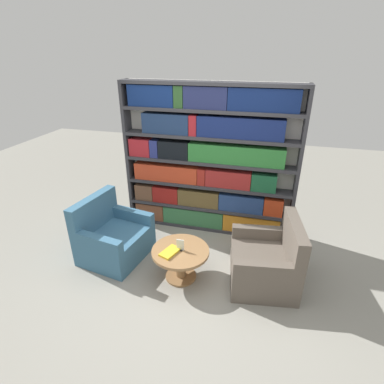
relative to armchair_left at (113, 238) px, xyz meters
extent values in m
plane|color=gray|center=(1.18, -0.32, -0.30)|extent=(14.00, 14.00, 0.00)
cube|color=silver|center=(1.18, 1.24, 0.90)|extent=(2.74, 0.05, 2.40)
cube|color=#333338|center=(-0.16, 1.12, 0.90)|extent=(0.05, 0.30, 2.40)
cube|color=#333338|center=(2.53, 1.12, 0.90)|extent=(0.05, 0.30, 2.40)
cube|color=#333338|center=(1.18, 1.12, -0.27)|extent=(2.64, 0.30, 0.05)
cube|color=#333338|center=(1.18, 1.12, 0.10)|extent=(2.64, 0.30, 0.05)
cube|color=#333338|center=(1.18, 1.12, 0.50)|extent=(2.64, 0.30, 0.05)
cube|color=#333338|center=(1.18, 1.12, 0.90)|extent=(2.64, 0.30, 0.05)
cube|color=#333338|center=(1.18, 1.12, 1.30)|extent=(2.64, 0.30, 0.05)
cube|color=#333338|center=(1.18, 1.12, 1.70)|extent=(2.64, 0.30, 0.05)
cube|color=#333338|center=(1.18, 1.12, 2.07)|extent=(2.64, 0.30, 0.05)
cube|color=brown|center=(0.16, 1.09, -0.10)|extent=(0.51, 0.20, 0.30)
cube|color=#367043|center=(0.95, 1.09, -0.10)|extent=(1.04, 0.20, 0.30)
cube|color=orange|center=(1.93, 1.09, -0.10)|extent=(0.91, 0.20, 0.30)
cube|color=brown|center=(0.08, 1.09, 0.27)|extent=(0.32, 0.20, 0.28)
cube|color=maroon|center=(0.47, 1.09, 0.27)|extent=(0.44, 0.20, 0.28)
cube|color=brown|center=(1.04, 1.09, 0.27)|extent=(0.68, 0.20, 0.28)
cube|color=navy|center=(1.74, 1.09, 0.27)|extent=(0.71, 0.20, 0.28)
cube|color=#BA381A|center=(2.25, 1.09, 0.27)|extent=(0.29, 0.20, 0.28)
cube|color=#BE3C21|center=(0.48, 1.09, 0.66)|extent=(1.07, 0.20, 0.27)
cube|color=maroon|center=(1.09, 1.09, 0.66)|extent=(0.12, 0.20, 0.27)
cube|color=maroon|center=(1.51, 1.09, 0.66)|extent=(0.71, 0.20, 0.27)
cube|color=#1A5533|center=(2.06, 1.09, 0.66)|extent=(0.38, 0.20, 0.27)
cube|color=#A52027|center=(0.06, 1.09, 1.07)|extent=(0.35, 0.20, 0.28)
cube|color=navy|center=(0.31, 1.09, 1.07)|extent=(0.13, 0.20, 0.28)
cube|color=black|center=(0.63, 1.09, 1.07)|extent=(0.49, 0.20, 0.28)
cube|color=#2C7733|center=(1.60, 1.09, 1.07)|extent=(1.45, 0.20, 0.28)
cube|color=navy|center=(0.51, 1.09, 1.48)|extent=(0.74, 0.20, 0.30)
cube|color=maroon|center=(0.95, 1.09, 1.48)|extent=(0.12, 0.20, 0.30)
cube|color=navy|center=(1.64, 1.09, 1.48)|extent=(1.26, 0.20, 0.30)
cube|color=navy|center=(0.30, 1.09, 1.88)|extent=(0.71, 0.20, 0.31)
cube|color=#274C24|center=(0.73, 1.09, 1.88)|extent=(0.14, 0.20, 0.31)
cube|color=#1F254E|center=(1.12, 1.09, 1.88)|extent=(0.63, 0.20, 0.31)
cube|color=#0F2051|center=(1.94, 1.09, 1.88)|extent=(0.97, 0.20, 0.31)
cube|color=#386684|center=(0.05, -0.01, -0.09)|extent=(0.95, 1.03, 0.41)
cube|color=#386684|center=(-0.29, 0.05, 0.36)|extent=(0.29, 0.92, 0.49)
cube|color=#386684|center=(0.05, -0.41, 0.20)|extent=(0.69, 0.23, 0.17)
cube|color=#386684|center=(0.18, 0.37, 0.20)|extent=(0.69, 0.23, 0.17)
cube|color=brown|center=(2.17, -0.01, -0.09)|extent=(0.94, 1.01, 0.41)
cube|color=brown|center=(2.50, 0.04, 0.36)|extent=(0.27, 0.92, 0.49)
cube|color=brown|center=(2.04, 0.37, 0.20)|extent=(0.69, 0.22, 0.17)
cube|color=brown|center=(2.15, -0.41, 0.20)|extent=(0.69, 0.22, 0.17)
cylinder|color=olive|center=(1.11, -0.22, -0.10)|extent=(0.14, 0.14, 0.41)
cylinder|color=olive|center=(1.11, -0.22, -0.28)|extent=(0.41, 0.41, 0.03)
cylinder|color=olive|center=(1.11, -0.22, 0.13)|extent=(0.75, 0.75, 0.04)
cube|color=black|center=(1.11, -0.22, 0.15)|extent=(0.06, 0.06, 0.01)
cube|color=silver|center=(1.11, -0.22, 0.23)|extent=(0.10, 0.01, 0.16)
cube|color=gold|center=(1.00, -0.31, 0.16)|extent=(0.25, 0.32, 0.03)
camera|label=1|loc=(2.06, -3.25, 2.51)|focal=28.00mm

